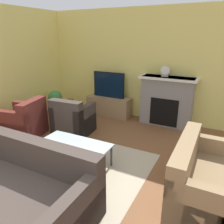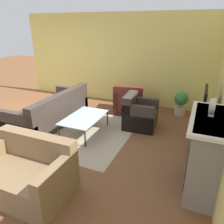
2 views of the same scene
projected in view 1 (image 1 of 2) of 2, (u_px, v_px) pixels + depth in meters
wall_back at (141, 65)px, 5.45m from camera, size 8.09×0.06×2.70m
area_rug at (75, 165)px, 3.69m from camera, size 2.40×1.93×0.00m
fireplace at (167, 100)px, 5.17m from camera, size 1.30×0.46×1.16m
tv_stand at (109, 106)px, 5.88m from camera, size 1.18×0.40×0.51m
tv at (109, 85)px, 5.68m from camera, size 0.87×0.06×0.66m
couch_sectional at (11, 187)px, 2.72m from camera, size 2.24×0.98×0.82m
couch_loveseat at (206, 182)px, 2.79m from camera, size 0.87×1.36×0.82m
armchair_by_window at (24, 123)px, 4.66m from camera, size 0.93×0.92×0.82m
armchair_accent at (73, 121)px, 4.76m from camera, size 0.78×0.79×0.82m
coffee_table at (71, 147)px, 3.51m from camera, size 1.20×0.73×0.40m
potted_plant at (55, 101)px, 5.95m from camera, size 0.37×0.37×0.65m
mantel_clock at (165, 71)px, 4.98m from camera, size 0.22×0.07×0.25m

